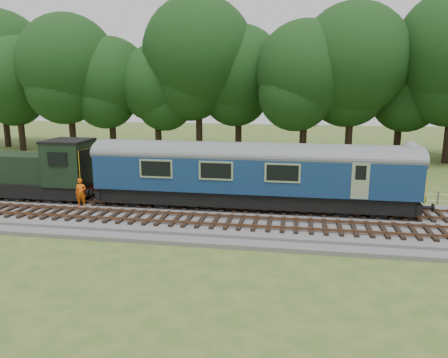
# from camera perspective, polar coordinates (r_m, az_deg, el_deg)

# --- Properties ---
(ground) EXTENTS (120.00, 120.00, 0.00)m
(ground) POSITION_cam_1_polar(r_m,az_deg,el_deg) (24.67, -3.69, -5.11)
(ground) COLOR #365720
(ground) RESTS_ON ground
(ballast) EXTENTS (70.00, 7.00, 0.35)m
(ballast) POSITION_cam_1_polar(r_m,az_deg,el_deg) (24.62, -3.69, -4.72)
(ballast) COLOR #4C4C4F
(ballast) RESTS_ON ground
(track_north) EXTENTS (67.20, 2.40, 0.21)m
(track_north) POSITION_cam_1_polar(r_m,az_deg,el_deg) (25.86, -2.99, -3.33)
(track_north) COLOR black
(track_north) RESTS_ON ballast
(track_south) EXTENTS (67.20, 2.40, 0.21)m
(track_south) POSITION_cam_1_polar(r_m,az_deg,el_deg) (23.07, -4.62, -5.29)
(track_south) COLOR black
(track_south) RESTS_ON ballast
(fence) EXTENTS (64.00, 0.12, 1.00)m
(fence) POSITION_cam_1_polar(r_m,az_deg,el_deg) (28.90, -1.63, -2.49)
(fence) COLOR #6B6054
(fence) RESTS_ON ground
(tree_line) EXTENTS (70.00, 8.00, 18.00)m
(tree_line) POSITION_cam_1_polar(r_m,az_deg,el_deg) (45.83, 2.67, 3.00)
(tree_line) COLOR black
(tree_line) RESTS_ON ground
(dmu_railcar) EXTENTS (18.05, 2.86, 3.88)m
(dmu_railcar) POSITION_cam_1_polar(r_m,az_deg,el_deg) (24.89, 3.64, 1.23)
(dmu_railcar) COLOR black
(dmu_railcar) RESTS_ON ground
(shunter_loco) EXTENTS (8.91, 2.60, 3.38)m
(shunter_loco) POSITION_cam_1_polar(r_m,az_deg,el_deg) (29.85, -24.02, 0.80)
(shunter_loco) COLOR black
(shunter_loco) RESTS_ON ground
(worker) EXTENTS (0.69, 0.55, 1.66)m
(worker) POSITION_cam_1_polar(r_m,az_deg,el_deg) (26.80, -18.20, -1.68)
(worker) COLOR #E3580B
(worker) RESTS_ON ballast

